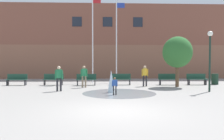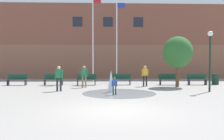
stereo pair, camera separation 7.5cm
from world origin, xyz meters
TOP-DOWN VIEW (x-y plane):
  - ground_plane at (0.00, 0.00)m, footprint 100.00×100.00m
  - library_building at (0.00, 20.23)m, footprint 36.00×6.05m
  - splash_fountain at (0.19, 5.03)m, footprint 4.35×4.35m
  - park_bench_far_left at (-7.43, 9.76)m, footprint 1.60×0.44m
  - park_bench_under_left_flagpole at (-4.53, 9.88)m, footprint 1.60×0.44m
  - park_bench_center at (-1.85, 9.65)m, footprint 1.60×0.44m
  - park_bench_under_right_flagpole at (1.00, 9.90)m, footprint 1.60×0.44m
  - park_bench_near_trashcan at (4.87, 9.73)m, footprint 1.60×0.44m
  - park_bench_far_right at (7.24, 9.72)m, footprint 1.60×0.44m
  - adult_near_bench at (2.72, 8.59)m, footprint 0.50×0.39m
  - adult_watching at (-1.87, 7.91)m, footprint 0.50×0.39m
  - child_with_pink_shirt at (0.18, 4.08)m, footprint 0.31×0.13m
  - teen_by_trashcan at (-3.26, 5.85)m, footprint 0.50×0.36m
  - flagpole_left at (-1.43, 12.12)m, footprint 0.80×0.10m
  - flagpole_right at (0.76, 12.12)m, footprint 0.80×0.10m
  - lamp_post_right_lane at (6.14, 5.28)m, footprint 0.32×0.32m
  - trash_can at (8.86, 9.89)m, footprint 0.56×0.56m
  - street_tree_near_building at (5.10, 8.21)m, footprint 2.20×2.20m

SIDE VIEW (x-z plane):
  - ground_plane at x=0.00m, z-range 0.00..0.00m
  - splash_fountain at x=0.19m, z-range -0.26..1.10m
  - trash_can at x=8.86m, z-range 0.00..0.90m
  - park_bench_far_left at x=-7.43m, z-range 0.02..0.93m
  - park_bench_under_left_flagpole at x=-4.53m, z-range 0.02..0.93m
  - park_bench_center at x=-1.85m, z-range 0.02..0.93m
  - park_bench_under_right_flagpole at x=1.00m, z-range 0.02..0.93m
  - park_bench_near_trashcan at x=4.87m, z-range 0.02..0.93m
  - park_bench_far_right at x=7.24m, z-range 0.02..0.93m
  - child_with_pink_shirt at x=0.18m, z-range 0.09..1.07m
  - adult_near_bench at x=2.72m, z-range 0.14..1.73m
  - adult_watching at x=-1.87m, z-range 0.14..1.73m
  - teen_by_trashcan at x=-3.26m, z-range 0.14..1.73m
  - lamp_post_right_lane at x=6.14m, z-range 0.59..4.35m
  - street_tree_near_building at x=5.10m, z-range 0.71..4.49m
  - flagpole_right at x=0.76m, z-range 0.24..7.96m
  - flagpole_left at x=-1.43m, z-range 0.25..8.37m
  - library_building at x=0.00m, z-range 0.00..8.70m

